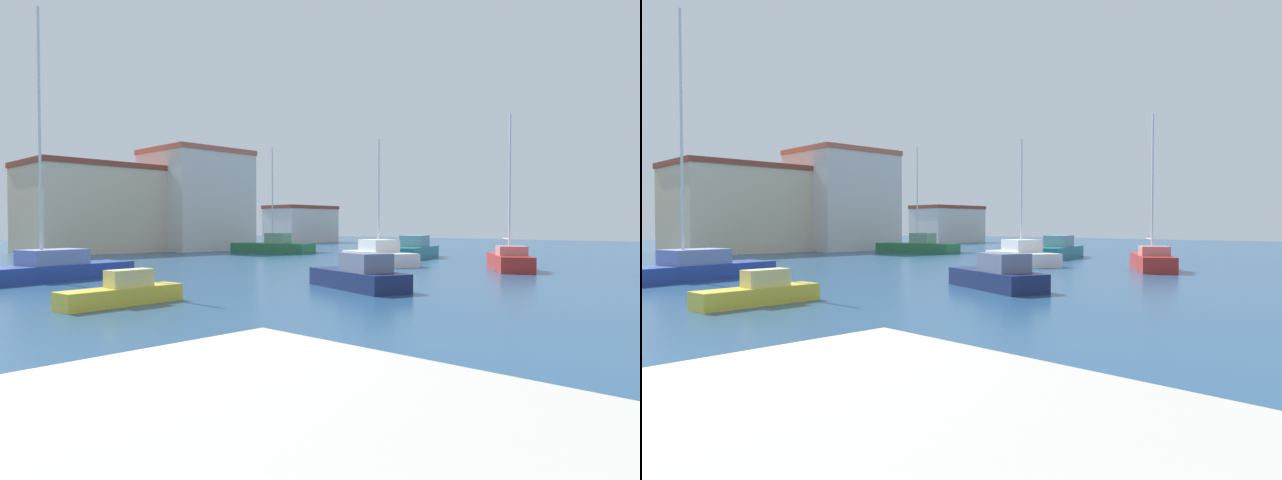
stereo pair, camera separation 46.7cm
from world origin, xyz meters
TOP-DOWN VIEW (x-y plane):
  - water at (15.00, 20.00)m, footprint 160.00×160.00m
  - sailboat_white_distant_north at (25.49, 14.60)m, footprint 4.58×6.87m
  - sailboat_blue_near_pier at (6.22, 19.54)m, footprint 9.07×3.96m
  - sailboat_green_mid_harbor at (30.97, 31.17)m, footprint 4.54×8.30m
  - motorboat_navy_center_channel at (13.79, 6.69)m, footprint 3.25×5.38m
  - motorboat_teal_outer_mooring at (33.41, 17.09)m, footprint 7.38×4.11m
  - sailboat_red_behind_lamppost at (27.32, 6.44)m, footprint 6.13×4.89m
  - motorboat_yellow_far_left at (5.02, 9.45)m, footprint 4.13×1.40m
  - yacht_club at (19.65, 44.68)m, footprint 12.03×9.10m
  - waterfront_apartments at (29.78, 42.02)m, footprint 9.27×8.99m
  - harbor_office at (55.02, 51.80)m, footprint 10.22×6.53m

SIDE VIEW (x-z plane):
  - water at x=15.00m, z-range 0.00..0.00m
  - motorboat_yellow_far_left at x=5.02m, z-range -0.18..0.97m
  - motorboat_navy_center_channel at x=13.79m, z-range -0.20..1.29m
  - sailboat_blue_near_pier at x=6.22m, z-range -5.77..6.91m
  - sailboat_red_behind_lamppost at x=27.32m, z-range -3.96..5.12m
  - sailboat_green_mid_harbor at x=30.97m, z-range -4.34..5.59m
  - sailboat_white_distant_north at x=25.49m, z-range -3.48..4.76m
  - motorboat_teal_outer_mooring at x=33.41m, z-range -0.25..1.55m
  - harbor_office at x=55.02m, z-range 0.01..5.56m
  - yacht_club at x=19.65m, z-range 0.01..8.43m
  - waterfront_apartments at x=29.78m, z-range 0.01..10.50m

